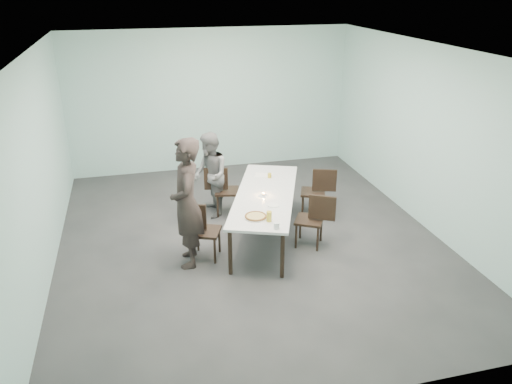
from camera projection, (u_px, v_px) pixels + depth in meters
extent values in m
plane|color=#333335|center=(250.00, 239.00, 8.13)|extent=(7.00, 7.00, 0.00)
cube|color=#ACD8D5|center=(211.00, 101.00, 10.65)|extent=(6.00, 0.02, 3.00)
cube|color=#ACD8D5|center=(342.00, 275.00, 4.42)|extent=(6.00, 0.02, 3.00)
cube|color=#ACD8D5|center=(38.00, 169.00, 6.86)|extent=(0.02, 7.00, 3.00)
cube|color=#ACD8D5|center=(426.00, 137.00, 8.21)|extent=(0.02, 7.00, 3.00)
cube|color=white|center=(249.00, 50.00, 6.94)|extent=(6.00, 7.00, 0.02)
cube|color=white|center=(265.00, 195.00, 7.96)|extent=(1.77, 2.75, 0.04)
cylinder|color=black|center=(230.00, 252.00, 7.04)|extent=(0.06, 0.06, 0.71)
cylinder|color=black|center=(252.00, 186.00, 9.27)|extent=(0.06, 0.06, 0.71)
cylinder|color=black|center=(282.00, 255.00, 6.96)|extent=(0.06, 0.06, 0.71)
cylinder|color=black|center=(292.00, 188.00, 9.18)|extent=(0.06, 0.06, 0.71)
cube|color=black|center=(206.00, 232.00, 7.45)|extent=(0.55, 0.55, 0.04)
cube|color=black|center=(192.00, 216.00, 7.38)|extent=(0.40, 0.19, 0.40)
cylinder|color=black|center=(192.00, 250.00, 7.41)|extent=(0.04, 0.04, 0.41)
cylinder|color=black|center=(198.00, 239.00, 7.72)|extent=(0.04, 0.04, 0.41)
cylinder|color=black|center=(215.00, 251.00, 7.37)|extent=(0.04, 0.04, 0.41)
cylinder|color=black|center=(219.00, 240.00, 7.68)|extent=(0.04, 0.04, 0.41)
cube|color=black|center=(227.00, 191.00, 8.86)|extent=(0.50, 0.50, 0.04)
cube|color=black|center=(216.00, 179.00, 8.76)|extent=(0.42, 0.12, 0.40)
cylinder|color=black|center=(218.00, 207.00, 8.79)|extent=(0.04, 0.04, 0.41)
cylinder|color=black|center=(218.00, 199.00, 9.10)|extent=(0.04, 0.04, 0.41)
cylinder|color=black|center=(237.00, 206.00, 8.80)|extent=(0.04, 0.04, 0.41)
cylinder|color=black|center=(237.00, 199.00, 9.11)|extent=(0.04, 0.04, 0.41)
cube|color=black|center=(309.00, 220.00, 7.80)|extent=(0.57, 0.57, 0.04)
cube|color=black|center=(322.00, 208.00, 7.66)|extent=(0.38, 0.25, 0.40)
cylinder|color=black|center=(321.00, 229.00, 8.00)|extent=(0.04, 0.04, 0.41)
cylinder|color=black|center=(318.00, 239.00, 7.70)|extent=(0.04, 0.04, 0.41)
cylinder|color=black|center=(300.00, 227.00, 8.08)|extent=(0.04, 0.04, 0.41)
cylinder|color=black|center=(296.00, 236.00, 7.78)|extent=(0.04, 0.04, 0.41)
cube|color=black|center=(313.00, 192.00, 8.82)|extent=(0.54, 0.54, 0.04)
cube|color=black|center=(324.00, 180.00, 8.70)|extent=(0.41, 0.19, 0.40)
cylinder|color=black|center=(322.00, 200.00, 9.04)|extent=(0.04, 0.04, 0.41)
cylinder|color=black|center=(322.00, 208.00, 8.73)|extent=(0.04, 0.04, 0.41)
cylinder|color=black|center=(303.00, 199.00, 9.08)|extent=(0.04, 0.04, 0.41)
cylinder|color=black|center=(302.00, 207.00, 8.77)|extent=(0.04, 0.04, 0.41)
imported|color=black|center=(187.00, 203.00, 7.10)|extent=(0.53, 0.75, 1.93)
imported|color=slate|center=(210.00, 175.00, 8.69)|extent=(0.61, 0.76, 1.51)
cylinder|color=white|center=(256.00, 217.00, 7.16)|extent=(0.34, 0.34, 0.01)
cylinder|color=#DFBF7E|center=(256.00, 216.00, 7.15)|extent=(0.30, 0.30, 0.01)
torus|color=brown|center=(256.00, 216.00, 7.15)|extent=(0.32, 0.32, 0.03)
cylinder|color=white|center=(273.00, 205.00, 7.54)|extent=(0.18, 0.18, 0.01)
cylinder|color=gold|center=(269.00, 216.00, 7.03)|extent=(0.08, 0.08, 0.15)
cylinder|color=silver|center=(277.00, 226.00, 6.83)|extent=(0.08, 0.08, 0.09)
cylinder|color=silver|center=(264.00, 195.00, 7.87)|extent=(0.06, 0.06, 0.03)
cylinder|color=orange|center=(264.00, 193.00, 7.86)|extent=(0.04, 0.04, 0.01)
cylinder|color=gold|center=(269.00, 175.00, 8.58)|extent=(0.07, 0.07, 0.08)
cube|color=silver|center=(264.00, 175.00, 8.69)|extent=(0.36, 0.31, 0.01)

